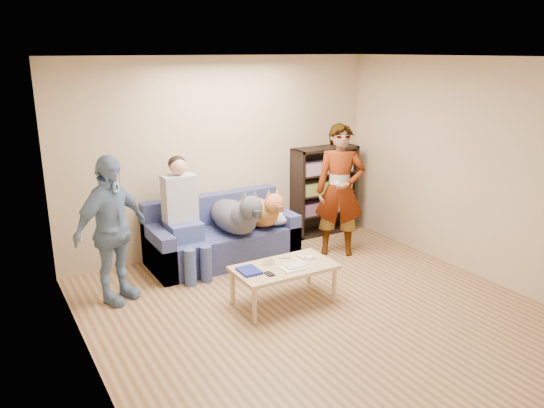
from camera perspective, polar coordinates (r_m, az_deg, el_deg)
ground at (r=5.56m, az=6.37°, el=-12.49°), size 5.00×5.00×0.00m
ceiling at (r=4.88m, az=7.36°, el=15.36°), size 5.00×5.00×0.00m
wall_back at (r=7.17m, az=-5.25°, el=5.22°), size 4.50×0.00×4.50m
wall_left at (r=4.18m, az=-18.79°, el=-3.74°), size 0.00×5.00×5.00m
wall_right at (r=6.64m, az=22.62°, el=3.13°), size 0.00×5.00×5.00m
blanket at (r=7.06m, az=0.43°, el=-1.52°), size 0.46×0.39×0.16m
person_standing_right at (r=7.05m, az=7.31°, el=1.45°), size 0.77×0.71×1.76m
person_standing_left at (r=5.91m, az=-16.90°, el=-2.72°), size 1.03×0.81×1.63m
held_controller at (r=6.73m, az=7.03°, el=2.20°), size 0.07×0.13×0.03m
notebook_blue at (r=5.62m, az=-2.49°, el=-7.18°), size 0.20×0.26×0.03m
papers at (r=5.71m, az=2.25°, el=-6.85°), size 0.26×0.20×0.02m
magazine at (r=5.73m, az=2.40°, el=-6.59°), size 0.22×0.17×0.01m
camera_silver at (r=5.79m, az=-0.35°, el=-6.28°), size 0.11×0.06×0.05m
controller_a at (r=5.97m, az=3.09°, el=-5.69°), size 0.04×0.13×0.03m
controller_b at (r=5.95m, az=4.16°, el=-5.78°), size 0.09×0.06×0.03m
headphone_cup_a at (r=5.84m, az=3.08°, el=-6.26°), size 0.07×0.07×0.02m
headphone_cup_b at (r=5.90m, az=2.65°, el=-6.01°), size 0.07×0.07×0.02m
pen_orange at (r=5.63m, az=1.97°, el=-7.23°), size 0.13×0.06×0.01m
pen_black at (r=5.96m, az=1.37°, el=-5.83°), size 0.13×0.08×0.01m
wallet at (r=5.55m, az=-0.28°, el=-7.53°), size 0.07×0.12×0.02m
sofa at (r=6.98m, az=-5.49°, el=-3.78°), size 1.90×0.85×0.82m
person_seated at (r=6.52m, az=-9.54°, el=-0.85°), size 0.40×0.73×1.47m
dog_gray at (r=6.68m, az=-3.85°, el=-1.23°), size 0.46×1.27×0.66m
dog_tan at (r=6.95m, az=-1.30°, el=-0.71°), size 0.41×1.17×0.60m
coffee_table at (r=5.78m, az=1.29°, el=-7.10°), size 1.10×0.60×0.42m
bookshelf at (r=7.93m, az=5.60°, el=1.68°), size 1.00×0.34×1.30m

